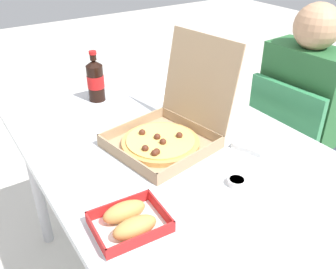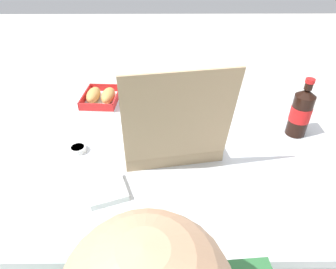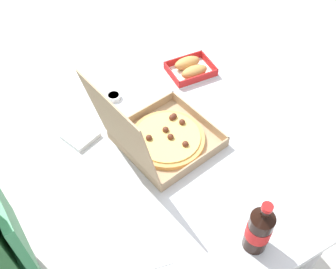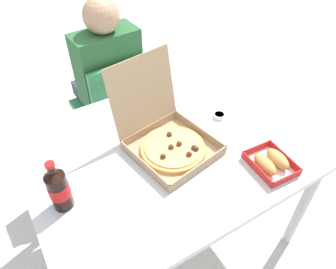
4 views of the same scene
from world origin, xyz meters
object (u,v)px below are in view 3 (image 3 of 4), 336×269
Objects in this scene: pizza_box_open at (160,137)px; dipping_sauce_cup at (114,96)px; cola_bottle at (259,229)px; bread_side_box at (191,68)px; paper_menu at (140,238)px; napkin_pile at (80,135)px.

pizza_box_open reaches higher than dipping_sauce_cup.
pizza_box_open is 1.95× the size of cola_bottle.
bread_side_box is (0.30, -0.32, -0.02)m from pizza_box_open.
dipping_sauce_cup is (0.79, 0.10, -0.08)m from cola_bottle.
paper_menu is 0.48m from napkin_pile.
cola_bottle is 0.81m from dipping_sauce_cup.
pizza_box_open is 0.38m from paper_menu.
paper_menu is at bearing 141.29° from pizza_box_open.
paper_menu is (-0.29, 0.23, -0.05)m from pizza_box_open.
pizza_box_open reaches higher than bread_side_box.
cola_bottle is at bearing -172.85° from pizza_box_open.
paper_menu is at bearing 162.67° from dipping_sauce_cup.
bread_side_box is 0.57m from napkin_pile.
bread_side_box is at bearing -29.68° from paper_menu.
dipping_sauce_cup is (0.02, 0.36, -0.01)m from bread_side_box.
napkin_pile is (0.18, 0.24, -0.04)m from pizza_box_open.
pizza_box_open reaches higher than paper_menu.
dipping_sauce_cup is (0.13, -0.20, 0.00)m from napkin_pile.
cola_bottle is (-0.48, -0.06, 0.04)m from pizza_box_open.
bread_side_box is 0.80m from paper_menu.
pizza_box_open is at bearing -25.37° from paper_menu.
dipping_sauce_cup is at bearing -3.99° from paper_menu.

